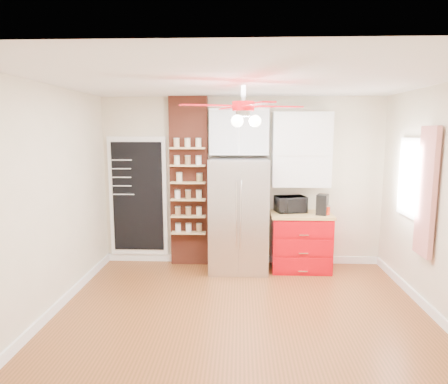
{
  "coord_description": "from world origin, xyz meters",
  "views": [
    {
      "loc": [
        -0.03,
        -4.41,
        2.17
      ],
      "look_at": [
        -0.25,
        0.9,
        1.35
      ],
      "focal_mm": 32.0,
      "sensor_mm": 36.0,
      "label": 1
    }
  ],
  "objects_px": {
    "red_cabinet": "(300,241)",
    "coffee_maker": "(322,205)",
    "toaster_oven": "(290,204)",
    "canister_left": "(327,211)",
    "ceiling_fan": "(243,107)",
    "fridge": "(239,215)",
    "pantry_jar_oats": "(179,177)"
  },
  "relations": [
    {
      "from": "red_cabinet",
      "to": "coffee_maker",
      "type": "relative_size",
      "value": 3.03
    },
    {
      "from": "toaster_oven",
      "to": "canister_left",
      "type": "distance_m",
      "value": 0.56
    },
    {
      "from": "ceiling_fan",
      "to": "toaster_oven",
      "type": "relative_size",
      "value": 3.06
    },
    {
      "from": "fridge",
      "to": "toaster_oven",
      "type": "relative_size",
      "value": 3.83
    },
    {
      "from": "coffee_maker",
      "to": "ceiling_fan",
      "type": "bearing_deg",
      "value": -105.37
    },
    {
      "from": "red_cabinet",
      "to": "ceiling_fan",
      "type": "distance_m",
      "value": 2.75
    },
    {
      "from": "fridge",
      "to": "coffee_maker",
      "type": "xyz_separation_m",
      "value": [
        1.27,
        -0.02,
        0.18
      ]
    },
    {
      "from": "fridge",
      "to": "red_cabinet",
      "type": "height_order",
      "value": "fridge"
    },
    {
      "from": "red_cabinet",
      "to": "canister_left",
      "type": "xyz_separation_m",
      "value": [
        0.37,
        -0.09,
        0.51
      ]
    },
    {
      "from": "toaster_oven",
      "to": "ceiling_fan",
      "type": "bearing_deg",
      "value": -127.28
    },
    {
      "from": "toaster_oven",
      "to": "pantry_jar_oats",
      "type": "distance_m",
      "value": 1.79
    },
    {
      "from": "pantry_jar_oats",
      "to": "ceiling_fan",
      "type": "bearing_deg",
      "value": -60.87
    },
    {
      "from": "fridge",
      "to": "ceiling_fan",
      "type": "height_order",
      "value": "ceiling_fan"
    },
    {
      "from": "ceiling_fan",
      "to": "toaster_oven",
      "type": "xyz_separation_m",
      "value": [
        0.76,
        1.78,
        -1.4
      ]
    },
    {
      "from": "fridge",
      "to": "ceiling_fan",
      "type": "xyz_separation_m",
      "value": [
        0.05,
        -1.63,
        1.55
      ]
    },
    {
      "from": "red_cabinet",
      "to": "toaster_oven",
      "type": "distance_m",
      "value": 0.6
    },
    {
      "from": "ceiling_fan",
      "to": "pantry_jar_oats",
      "type": "bearing_deg",
      "value": 119.13
    },
    {
      "from": "coffee_maker",
      "to": "pantry_jar_oats",
      "type": "distance_m",
      "value": 2.25
    },
    {
      "from": "fridge",
      "to": "canister_left",
      "type": "xyz_separation_m",
      "value": [
        1.34,
        -0.04,
        0.09
      ]
    },
    {
      "from": "fridge",
      "to": "ceiling_fan",
      "type": "relative_size",
      "value": 1.25
    },
    {
      "from": "toaster_oven",
      "to": "canister_left",
      "type": "height_order",
      "value": "toaster_oven"
    },
    {
      "from": "fridge",
      "to": "red_cabinet",
      "type": "xyz_separation_m",
      "value": [
        0.97,
        0.05,
        -0.42
      ]
    },
    {
      "from": "pantry_jar_oats",
      "to": "coffee_maker",
      "type": "bearing_deg",
      "value": -4.2
    },
    {
      "from": "ceiling_fan",
      "to": "toaster_oven",
      "type": "height_order",
      "value": "ceiling_fan"
    },
    {
      "from": "canister_left",
      "to": "coffee_maker",
      "type": "bearing_deg",
      "value": 169.64
    },
    {
      "from": "ceiling_fan",
      "to": "red_cabinet",
      "type": "bearing_deg",
      "value": 61.29
    },
    {
      "from": "coffee_maker",
      "to": "pantry_jar_oats",
      "type": "xyz_separation_m",
      "value": [
        -2.21,
        0.16,
        0.39
      ]
    },
    {
      "from": "coffee_maker",
      "to": "pantry_jar_oats",
      "type": "height_order",
      "value": "pantry_jar_oats"
    },
    {
      "from": "coffee_maker",
      "to": "canister_left",
      "type": "xyz_separation_m",
      "value": [
        0.07,
        -0.01,
        -0.09
      ]
    },
    {
      "from": "ceiling_fan",
      "to": "coffee_maker",
      "type": "relative_size",
      "value": 4.51
    },
    {
      "from": "toaster_oven",
      "to": "pantry_jar_oats",
      "type": "relative_size",
      "value": 3.33
    },
    {
      "from": "toaster_oven",
      "to": "pantry_jar_oats",
      "type": "bearing_deg",
      "value": 166.12
    }
  ]
}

